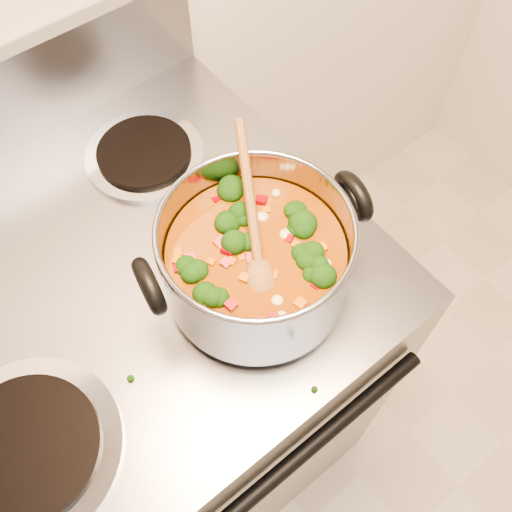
{
  "coord_description": "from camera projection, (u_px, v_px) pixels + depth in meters",
  "views": [
    {
      "loc": [
        -0.03,
        0.71,
        1.65
      ],
      "look_at": [
        0.21,
        1.01,
        1.01
      ],
      "focal_mm": 40.0,
      "sensor_mm": 36.0,
      "label": 1
    }
  ],
  "objects": [
    {
      "name": "cooktop_crumbs",
      "position": [
        311.0,
        375.0,
        0.75
      ],
      "size": [
        0.2,
        0.07,
        0.01
      ],
      "color": "black",
      "rests_on": "electric_range"
    },
    {
      "name": "stockpot",
      "position": [
        256.0,
        259.0,
        0.76
      ],
      "size": [
        0.32,
        0.25,
        0.15
      ],
      "rotation": [
        0.0,
        0.0,
        -0.19
      ],
      "color": "gray",
      "rests_on": "electric_range"
    },
    {
      "name": "wooden_spoon",
      "position": [
        255.0,
        237.0,
        0.72
      ],
      "size": [
        0.15,
        0.22,
        0.09
      ],
      "rotation": [
        0.0,
        0.0,
        1.04
      ],
      "color": "brown",
      "rests_on": "stockpot"
    },
    {
      "name": "electric_range",
      "position": [
        146.0,
        381.0,
        1.22
      ],
      "size": [
        0.79,
        0.71,
        1.08
      ],
      "color": "gray",
      "rests_on": "ground"
    }
  ]
}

